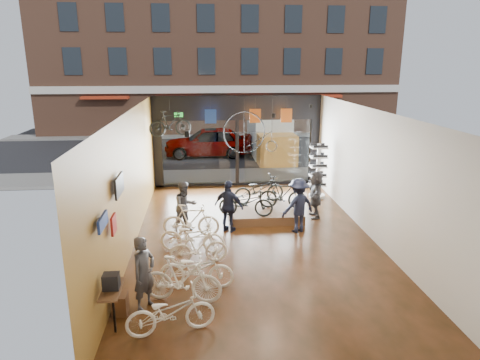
{
  "coord_description": "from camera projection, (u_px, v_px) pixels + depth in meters",
  "views": [
    {
      "loc": [
        -1.51,
        -11.72,
        5.07
      ],
      "look_at": [
        -0.3,
        1.4,
        1.47
      ],
      "focal_mm": 32.0,
      "sensor_mm": 36.0,
      "label": 1
    }
  ],
  "objects": [
    {
      "name": "customer_1",
      "position": [
        185.0,
        207.0,
        13.14
      ],
      "size": [
        0.99,
        0.93,
        1.61
      ],
      "primitive_type": "imported",
      "rotation": [
        0.0,
        0.0,
        0.56
      ],
      "color": "#3F3F44",
      "rests_on": "ground_plane"
    },
    {
      "name": "sunglasses_rack",
      "position": [
        318.0,
        171.0,
        16.48
      ],
      "size": [
        0.74,
        0.66,
        2.13
      ],
      "primitive_type": null,
      "rotation": [
        0.0,
        0.0,
        0.26
      ],
      "color": "white",
      "rests_on": "ground_plane"
    },
    {
      "name": "display_bike_right",
      "position": [
        259.0,
        190.0,
        14.99
      ],
      "size": [
        1.98,
        1.12,
        0.98
      ],
      "primitive_type": "imported",
      "rotation": [
        0.0,
        0.0,
        1.83
      ],
      "color": "black",
      "rests_on": "display_platform"
    },
    {
      "name": "floor_bike_1",
      "position": [
        182.0,
        279.0,
        9.3
      ],
      "size": [
        1.84,
        0.88,
        1.06
      ],
      "primitive_type": "imported",
      "rotation": [
        0.0,
        0.0,
        1.34
      ],
      "color": "white",
      "rests_on": "ground_plane"
    },
    {
      "name": "jersey_mid",
      "position": [
        255.0,
        116.0,
        16.98
      ],
      "size": [
        0.45,
        0.03,
        0.55
      ],
      "primitive_type": "cube",
      "color": "#CC5919",
      "rests_on": "ceiling"
    },
    {
      "name": "street_car",
      "position": [
        208.0,
        142.0,
        23.94
      ],
      "size": [
        4.89,
        1.97,
        1.67
      ],
      "primitive_type": "imported",
      "rotation": [
        0.0,
        0.0,
        -1.57
      ],
      "color": "gray",
      "rests_on": "street_road"
    },
    {
      "name": "wall_right",
      "position": [
        374.0,
        175.0,
        12.54
      ],
      "size": [
        0.04,
        12.0,
        3.8
      ],
      "primitive_type": "cube",
      "color": "beige",
      "rests_on": "ground"
    },
    {
      "name": "ground_plane",
      "position": [
        254.0,
        240.0,
        12.74
      ],
      "size": [
        7.0,
        12.0,
        0.04
      ],
      "primitive_type": "cube",
      "color": "black",
      "rests_on": "ground"
    },
    {
      "name": "display_bike_left",
      "position": [
        246.0,
        202.0,
        13.71
      ],
      "size": [
        1.83,
        0.93,
        0.92
      ],
      "primitive_type": "imported",
      "rotation": [
        0.0,
        0.0,
        1.38
      ],
      "color": "black",
      "rests_on": "display_platform"
    },
    {
      "name": "wall_left",
      "position": [
        130.0,
        181.0,
        11.92
      ],
      "size": [
        0.04,
        12.0,
        3.8
      ],
      "primitive_type": "cube",
      "color": "#B18934",
      "rests_on": "ground"
    },
    {
      "name": "sidewalk_far",
      "position": [
        222.0,
        135.0,
        30.97
      ],
      "size": [
        30.0,
        2.0,
        0.12
      ],
      "primitive_type": "cube",
      "color": "slate",
      "rests_on": "ground"
    },
    {
      "name": "customer_0",
      "position": [
        144.0,
        273.0,
        8.98
      ],
      "size": [
        0.66,
        0.71,
        1.62
      ],
      "primitive_type": "imported",
      "rotation": [
        0.0,
        0.0,
        0.93
      ],
      "color": "#3F3F44",
      "rests_on": "ground_plane"
    },
    {
      "name": "display_platform",
      "position": [
        264.0,
        213.0,
        14.54
      ],
      "size": [
        2.4,
        1.8,
        0.3
      ],
      "primitive_type": "cube",
      "color": "#4A2C1A",
      "rests_on": "ground_plane"
    },
    {
      "name": "penny_farthing",
      "position": [
        253.0,
        134.0,
        16.18
      ],
      "size": [
        2.01,
        0.06,
        1.6
      ],
      "primitive_type": null,
      "color": "black",
      "rests_on": "ceiling"
    },
    {
      "name": "wall_back",
      "position": [
        305.0,
        281.0,
        6.45
      ],
      "size": [
        7.0,
        0.04,
        3.8
      ],
      "primitive_type": "cube",
      "color": "beige",
      "rests_on": "ground"
    },
    {
      "name": "display_bike_mid",
      "position": [
        283.0,
        195.0,
        14.45
      ],
      "size": [
        1.65,
        0.72,
        0.96
      ],
      "primitive_type": "imported",
      "rotation": [
        0.0,
        0.0,
        1.4
      ],
      "color": "black",
      "rests_on": "display_platform"
    },
    {
      "name": "floor_bike_2",
      "position": [
        196.0,
        269.0,
        9.93
      ],
      "size": [
        1.81,
        0.85,
        0.91
      ],
      "primitive_type": "imported",
      "rotation": [
        0.0,
        0.0,
        1.43
      ],
      "color": "white",
      "rests_on": "ground_plane"
    },
    {
      "name": "ceiling",
      "position": [
        256.0,
        110.0,
        11.72
      ],
      "size": [
        7.0,
        12.0,
        0.04
      ],
      "primitive_type": "cube",
      "color": "black",
      "rests_on": "ground"
    },
    {
      "name": "customer_3",
      "position": [
        298.0,
        205.0,
        13.13
      ],
      "size": [
        1.26,
        1.0,
        1.71
      ],
      "primitive_type": "imported",
      "rotation": [
        0.0,
        0.0,
        3.53
      ],
      "color": "#161C33",
      "rests_on": "ground_plane"
    },
    {
      "name": "sidewalk_near",
      "position": [
        235.0,
        176.0,
        19.63
      ],
      "size": [
        30.0,
        2.4,
        0.12
      ],
      "primitive_type": "cube",
      "color": "slate",
      "rests_on": "ground"
    },
    {
      "name": "jersey_right",
      "position": [
        286.0,
        116.0,
        17.09
      ],
      "size": [
        0.45,
        0.03,
        0.55
      ],
      "primitive_type": "cube",
      "color": "#CC5919",
      "rests_on": "ceiling"
    },
    {
      "name": "street_road",
      "position": [
        225.0,
        146.0,
        27.14
      ],
      "size": [
        30.0,
        18.0,
        0.02
      ],
      "primitive_type": "cube",
      "color": "black",
      "rests_on": "ground"
    },
    {
      "name": "floor_bike_0",
      "position": [
        171.0,
        312.0,
        8.22
      ],
      "size": [
        1.81,
        0.91,
        0.91
      ],
      "primitive_type": "imported",
      "rotation": [
        0.0,
        0.0,
        1.76
      ],
      "color": "white",
      "rests_on": "ground_plane"
    },
    {
      "name": "jersey_left",
      "position": [
        211.0,
        116.0,
        16.82
      ],
      "size": [
        0.45,
        0.03,
        0.55
      ],
      "primitive_type": "cube",
      "color": "#1E3F99",
      "rests_on": "ceiling"
    },
    {
      "name": "wall_merch",
      "position": [
        112.0,
        254.0,
        8.73
      ],
      "size": [
        0.4,
        2.4,
        2.6
      ],
      "primitive_type": null,
      "color": "navy",
      "rests_on": "wall_left"
    },
    {
      "name": "floor_bike_3",
      "position": [
        198.0,
        247.0,
        11.1
      ],
      "size": [
        1.56,
        0.6,
        0.91
      ],
      "primitive_type": "imported",
      "rotation": [
        0.0,
        0.0,
        1.69
      ],
      "color": "white",
      "rests_on": "ground_plane"
    },
    {
      "name": "customer_5",
      "position": [
        316.0,
        194.0,
        14.41
      ],
      "size": [
        0.66,
        1.54,
        1.61
      ],
      "primitive_type": "imported",
      "rotation": [
        0.0,
        0.0,
        4.59
      ],
      "color": "#3F3F44",
      "rests_on": "ground_plane"
    },
    {
      "name": "customer_2",
      "position": [
        229.0,
        206.0,
        13.15
      ],
      "size": [
        1.03,
        0.83,
        1.64
      ],
      "primitive_type": "imported",
      "rotation": [
        0.0,
        0.0,
        2.62
      ],
      "color": "#161C33",
      "rests_on": "ground_plane"
    },
    {
      "name": "hung_bike",
      "position": [
        170.0,
        123.0,
        15.76
      ],
      "size": [
        1.64,
        0.89,
        0.95
      ],
      "primitive_type": "imported",
      "rotation": [
        0.0,
        0.0,
        1.87
      ],
      "color": "black",
      "rests_on": "ceiling"
    },
    {
      "name": "floor_bike_4",
      "position": [
        192.0,
        236.0,
        11.75
      ],
      "size": [
        1.91,
        1.05,
        0.95
      ],
      "primitive_type": "imported",
      "rotation": [
        0.0,
        0.0,
        1.33
      ],
      "color": "white",
      "rests_on": "ground_plane"
    },
    {
      "name": "exit_sign",
      "position": [
        179.0,
        115.0,
        17.36
      ],
      "size": [
        0.35,
        0.06,
        0.18
      ],
      "primitive_type": "cube",
      "color": "#198C26",
      "rests_on": "storefront"
    },
    {
      "name": "floor_bike_5",
      "position": [
        191.0,
        220.0,
        12.83
      ],
      "size": [
        1.74,
        0.61,
        1.02
      ],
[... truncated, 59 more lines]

